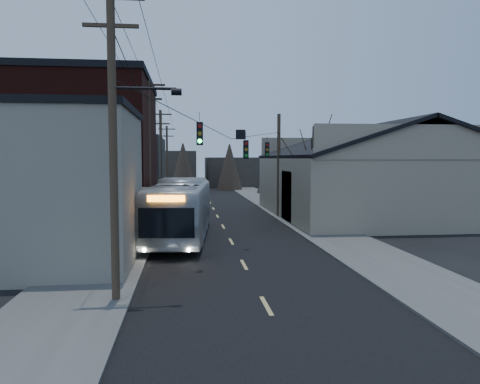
{
  "coord_description": "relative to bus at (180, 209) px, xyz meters",
  "views": [
    {
      "loc": [
        -2.61,
        -12.94,
        4.89
      ],
      "look_at": [
        0.39,
        12.92,
        3.0
      ],
      "focal_mm": 35.0,
      "sensor_mm": 36.0,
      "label": 1
    }
  ],
  "objects": [
    {
      "name": "ground",
      "position": [
        2.96,
        -15.36,
        -1.81
      ],
      "size": [
        160.0,
        160.0,
        0.0
      ],
      "primitive_type": "plane",
      "color": "black",
      "rests_on": "ground"
    },
    {
      "name": "building_left_far",
      "position": [
        -6.54,
        20.64,
        1.69
      ],
      "size": [
        9.0,
        14.0,
        7.0
      ],
      "primitive_type": "cube",
      "color": "#342E29",
      "rests_on": "ground"
    },
    {
      "name": "road_surface",
      "position": [
        2.96,
        14.64,
        -1.8
      ],
      "size": [
        9.0,
        110.0,
        0.02
      ],
      "primitive_type": "cube",
      "color": "black",
      "rests_on": "ground"
    },
    {
      "name": "warehouse",
      "position": [
        15.96,
        9.64,
        0.89
      ],
      "size": [
        16.16,
        20.6,
        7.73
      ],
      "color": "#7F6F5C",
      "rests_on": "ground"
    },
    {
      "name": "bare_tree",
      "position": [
        9.46,
        4.64,
        1.79
      ],
      "size": [
        0.4,
        0.4,
        7.2
      ],
      "primitive_type": "cone",
      "color": "black",
      "rests_on": "ground"
    },
    {
      "name": "sidewalk_right",
      "position": [
        9.46,
        14.64,
        -1.75
      ],
      "size": [
        4.0,
        110.0,
        0.12
      ],
      "primitive_type": "cube",
      "color": "#474744",
      "rests_on": "ground"
    },
    {
      "name": "parked_car",
      "position": [
        -1.34,
        12.6,
        -1.11
      ],
      "size": [
        1.68,
        4.32,
        1.4
      ],
      "primitive_type": "imported",
      "rotation": [
        0.0,
        0.0,
        0.05
      ],
      "color": "#A4A6AB",
      "rests_on": "ground"
    },
    {
      "name": "building_far_left",
      "position": [
        -3.04,
        49.64,
        1.19
      ],
      "size": [
        10.0,
        12.0,
        6.0
      ],
      "primitive_type": "cube",
      "color": "#342E29",
      "rests_on": "ground"
    },
    {
      "name": "building_clapboard",
      "position": [
        -6.04,
        -6.36,
        1.69
      ],
      "size": [
        8.0,
        8.0,
        7.0
      ],
      "primitive_type": "cube",
      "color": "slate",
      "rests_on": "ground"
    },
    {
      "name": "sidewalk_left",
      "position": [
        -3.54,
        14.64,
        -1.75
      ],
      "size": [
        4.0,
        110.0,
        0.12
      ],
      "primitive_type": "cube",
      "color": "#474744",
      "rests_on": "ground"
    },
    {
      "name": "utility_lines",
      "position": [
        -0.16,
        8.78,
        3.15
      ],
      "size": [
        11.24,
        45.28,
        10.5
      ],
      "color": "#382B1E",
      "rests_on": "ground"
    },
    {
      "name": "bus",
      "position": [
        0.0,
        0.0,
        0.0
      ],
      "size": [
        4.2,
        13.2,
        3.62
      ],
      "primitive_type": "imported",
      "rotation": [
        0.0,
        0.0,
        3.05
      ],
      "color": "#B3BAC0",
      "rests_on": "ground"
    },
    {
      "name": "building_brick",
      "position": [
        -7.04,
        4.64,
        3.19
      ],
      "size": [
        10.0,
        12.0,
        10.0
      ],
      "primitive_type": "cube",
      "color": "black",
      "rests_on": "ground"
    },
    {
      "name": "building_far_right",
      "position": [
        9.96,
        54.64,
        0.69
      ],
      "size": [
        12.0,
        14.0,
        5.0
      ],
      "primitive_type": "cube",
      "color": "#342E29",
      "rests_on": "ground"
    }
  ]
}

